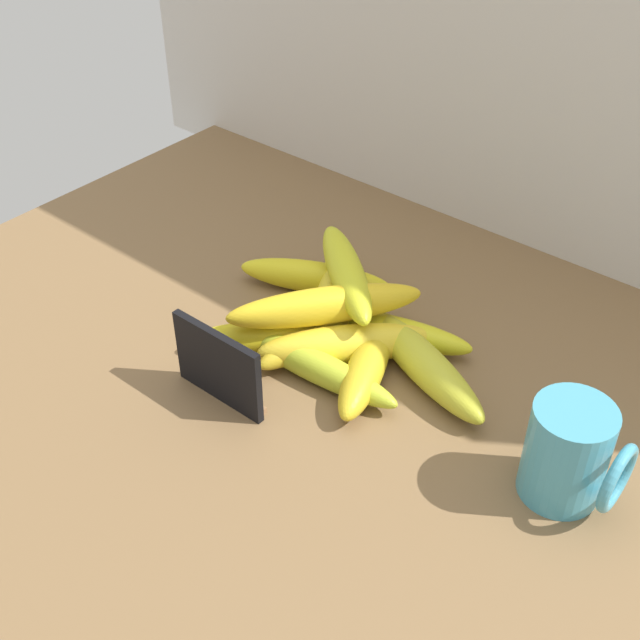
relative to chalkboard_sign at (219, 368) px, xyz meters
The scene contains 14 objects.
counter_top 12.29cm from the chalkboard_sign, 37.71° to the left, with size 110.00×76.00×3.00cm, color brown.
chalkboard_sign is the anchor object (origin of this frame).
coffee_mug 33.60cm from the chalkboard_sign, 18.24° to the left, with size 8.68×7.18×9.65cm.
banana_0 18.06cm from the chalkboard_sign, 89.62° to the left, with size 18.78×4.30×4.30cm, color yellow.
banana_1 19.62cm from the chalkboard_sign, 65.48° to the left, with size 17.93×3.41×3.41cm, color yellow.
banana_2 20.65cm from the chalkboard_sign, 102.60° to the left, with size 18.09×3.78×3.78cm, color yellow.
banana_3 20.77cm from the chalkboard_sign, 47.34° to the left, with size 19.39×4.02×4.02cm, color gold.
banana_4 14.82cm from the chalkboard_sign, 47.60° to the left, with size 15.01×3.80×3.80cm, color gold.
banana_5 9.93cm from the chalkboard_sign, 57.62° to the left, with size 20.41×3.37×3.37cm, color #AFBE29.
banana_6 12.40cm from the chalkboard_sign, 78.33° to the left, with size 15.32×3.34×3.34cm, color gold.
banana_7 9.12cm from the chalkboard_sign, 96.12° to the left, with size 17.71×3.69×3.69cm, color gold.
banana_8 14.07cm from the chalkboard_sign, 63.47° to the left, with size 18.91×4.30×4.30cm, color yellow.
banana_9 13.38cm from the chalkboard_sign, 77.78° to the left, with size 20.99×4.00×4.00cm, color gold.
banana_10 18.44cm from the chalkboard_sign, 85.23° to the left, with size 18.48×3.77×3.77cm, color gold.
Camera 1 is at (37.38, -47.22, 60.23)cm, focal length 46.26 mm.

